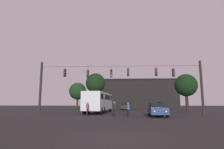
{
  "coord_description": "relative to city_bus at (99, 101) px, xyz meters",
  "views": [
    {
      "loc": [
        0.16,
        -8.18,
        1.48
      ],
      "look_at": [
        -0.83,
        12.71,
        4.69
      ],
      "focal_mm": 30.0,
      "sensor_mm": 36.0,
      "label": 1
    }
  ],
  "objects": [
    {
      "name": "ground_plane",
      "position": [
        3.17,
        3.9,
        -1.87
      ],
      "size": [
        168.0,
        168.0,
        0.0
      ],
      "primitive_type": "plane",
      "color": "black",
      "rests_on": "ground"
    },
    {
      "name": "overhead_signal_span",
      "position": [
        3.19,
        -6.32,
        2.12
      ],
      "size": [
        19.67,
        0.44,
        6.54
      ],
      "color": "black",
      "rests_on": "ground"
    },
    {
      "name": "city_bus",
      "position": [
        0.0,
        0.0,
        0.0
      ],
      "size": [
        3.46,
        11.18,
        3.0
      ],
      "color": "#B7BCC6",
      "rests_on": "ground"
    },
    {
      "name": "car_near_right",
      "position": [
        7.34,
        -7.47,
        -1.07
      ],
      "size": [
        2.0,
        4.41,
        1.52
      ],
      "color": "navy",
      "rests_on": "ground"
    },
    {
      "name": "car_far_left",
      "position": [
        4.35,
        12.03,
        -1.07
      ],
      "size": [
        2.1,
        4.43,
        1.52
      ],
      "color": "black",
      "rests_on": "ground"
    },
    {
      "name": "pedestrian_crossing_left",
      "position": [
        4.11,
        -7.71,
        -1.0
      ],
      "size": [
        0.31,
        0.4,
        1.54
      ],
      "color": "black",
      "rests_on": "ground"
    },
    {
      "name": "pedestrian_crossing_center",
      "position": [
        2.58,
        -7.45,
        -0.94
      ],
      "size": [
        0.3,
        0.4,
        1.64
      ],
      "color": "black",
      "rests_on": "ground"
    },
    {
      "name": "pedestrian_crossing_right",
      "position": [
        -0.65,
        -6.5,
        -0.95
      ],
      "size": [
        0.25,
        0.37,
        1.63
      ],
      "color": "black",
      "rests_on": "ground"
    },
    {
      "name": "corner_building",
      "position": [
        8.45,
        27.49,
        2.26
      ],
      "size": [
        21.81,
        8.81,
        8.25
      ],
      "color": "black",
      "rests_on": "ground"
    },
    {
      "name": "tree_left_silhouette",
      "position": [
        -7.82,
        19.06,
        2.65
      ],
      "size": [
        4.37,
        4.37,
        6.72
      ],
      "color": "#2D2116",
      "rests_on": "ground"
    },
    {
      "name": "tree_behind_building",
      "position": [
        14.93,
        5.02,
        2.74
      ],
      "size": [
        3.96,
        3.96,
        6.62
      ],
      "color": "black",
      "rests_on": "ground"
    },
    {
      "name": "tree_right_far",
      "position": [
        -2.13,
        11.2,
        3.84
      ],
      "size": [
        4.23,
        4.23,
        7.87
      ],
      "color": "black",
      "rests_on": "ground"
    }
  ]
}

